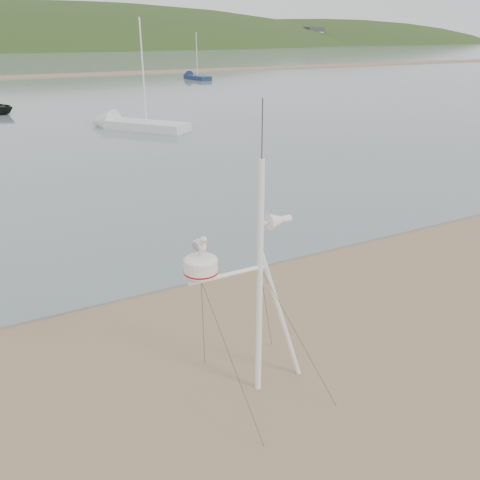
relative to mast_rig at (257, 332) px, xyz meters
name	(u,v)px	position (x,y,z in m)	size (l,w,h in m)	color
ground	(129,432)	(-2.14, 0.09, -1.14)	(560.00, 560.00, 0.00)	#86684D
hill_ridge	(9,97)	(16.38, 235.09, -20.84)	(620.00, 180.00, 80.00)	#223516
mast_rig	(257,332)	(0.00, 0.00, 0.00)	(2.09, 2.23, 4.72)	white
sailboat_white_near	(122,123)	(5.27, 25.58, -0.84)	(5.51, 6.56, 6.89)	silver
sailboat_blue_far	(192,77)	(23.59, 56.92, -0.84)	(2.09, 6.17, 6.05)	#15244A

